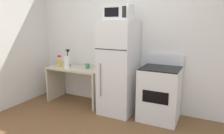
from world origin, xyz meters
name	(u,v)px	position (x,y,z in m)	size (l,w,h in m)	color
wall_back_white	(135,42)	(0.00, 1.70, 1.30)	(5.00, 0.10, 2.60)	white
desk	(76,78)	(-1.14, 1.35, 0.52)	(1.17, 0.57, 0.75)	beige
desk_lamp	(68,55)	(-1.39, 1.41, 0.99)	(0.14, 0.12, 0.35)	black
spray_bottle	(60,62)	(-1.47, 1.24, 0.85)	(0.06, 0.06, 0.25)	yellow
paper_towel_roll	(67,62)	(-1.28, 1.23, 0.87)	(0.11, 0.11, 0.24)	white
coffee_mug	(88,66)	(-0.88, 1.39, 0.80)	(0.08, 0.08, 0.10)	#338C66
refrigerator	(119,68)	(-0.15, 1.30, 0.85)	(0.60, 0.68, 1.70)	white
microwave	(118,13)	(-0.15, 1.28, 1.83)	(0.46, 0.35, 0.26)	silver
oven_range	(160,93)	(0.61, 1.33, 0.47)	(0.65, 0.61, 1.10)	white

